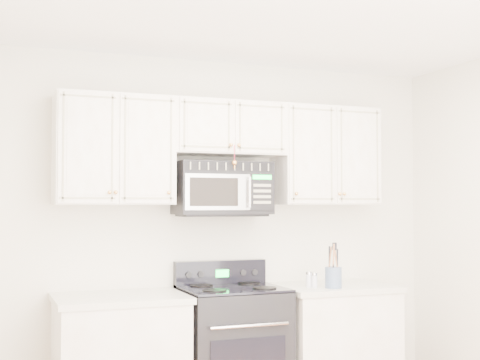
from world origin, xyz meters
name	(u,v)px	position (x,y,z in m)	size (l,w,h in m)	color
room	(333,248)	(0.00, 0.00, 1.30)	(3.51, 3.51, 2.61)	#A26643
base_cabinet_right	(333,351)	(0.80, 1.44, 0.43)	(0.86, 0.65, 0.92)	white
range	(232,351)	(0.00, 1.46, 0.48)	(0.70, 0.64, 1.10)	black
upper_cabinets	(226,148)	(0.00, 1.58, 1.93)	(2.44, 0.37, 0.75)	white
microwave	(222,188)	(-0.03, 1.57, 1.64)	(0.69, 0.39, 0.38)	black
utensil_crock	(333,276)	(0.71, 1.26, 1.00)	(0.12, 0.12, 0.32)	#4B5E80
shaker_salt	(309,279)	(0.56, 1.36, 0.98)	(0.05, 0.05, 0.11)	silver
shaker_pepper	(314,280)	(0.59, 1.33, 0.97)	(0.05, 0.05, 0.11)	silver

